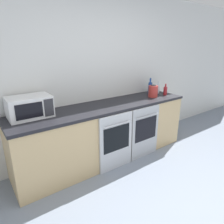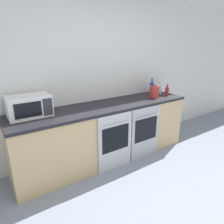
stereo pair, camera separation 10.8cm
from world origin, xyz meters
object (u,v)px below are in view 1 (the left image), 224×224
object	(u,v)px
oven_left	(116,142)
kettle	(153,91)
bottle_blue	(150,88)
microwave	(29,107)
bottle_red	(165,91)
oven_right	(145,132)
bottle_clear	(158,89)

from	to	relation	value
oven_left	kettle	xyz separation A→B (m)	(1.03, 0.29, 0.56)
kettle	bottle_blue	bearing A→B (deg)	56.85
microwave	kettle	bearing A→B (deg)	-5.02
bottle_red	kettle	xyz separation A→B (m)	(-0.29, 0.03, 0.02)
kettle	oven_left	bearing A→B (deg)	-164.41
microwave	bottle_blue	world-z (taller)	bottle_blue
oven_right	kettle	size ratio (longest dim) A/B	4.02
bottle_clear	oven_right	bearing A→B (deg)	-149.61
oven_left	oven_right	xyz separation A→B (m)	(0.58, 0.00, 0.00)
oven_right	bottle_clear	size ratio (longest dim) A/B	3.87
bottle_blue	kettle	distance (m)	0.23
oven_right	bottle_blue	distance (m)	0.94
bottle_blue	bottle_clear	xyz separation A→B (m)	(0.15, -0.06, -0.03)
bottle_red	kettle	distance (m)	0.29
bottle_red	bottle_clear	bearing A→B (deg)	93.02
oven_left	bottle_red	bearing A→B (deg)	10.94
bottle_blue	bottle_red	world-z (taller)	bottle_blue
bottle_clear	kettle	world-z (taller)	bottle_clear
oven_right	microwave	bearing A→B (deg)	163.67
oven_left	microwave	size ratio (longest dim) A/B	1.65
oven_right	bottle_red	size ratio (longest dim) A/B	4.15
oven_left	microwave	bearing A→B (deg)	155.13
bottle_blue	bottle_clear	bearing A→B (deg)	-20.17
bottle_red	oven_right	bearing A→B (deg)	-160.84
oven_left	oven_right	size ratio (longest dim) A/B	1.00
bottle_clear	bottle_red	distance (m)	0.17
microwave	bottle_red	world-z (taller)	microwave
microwave	oven_left	bearing A→B (deg)	-24.87
bottle_clear	kettle	bearing A→B (deg)	-153.81
microwave	bottle_red	bearing A→B (deg)	-5.19
bottle_blue	kettle	bearing A→B (deg)	-123.15
bottle_clear	kettle	size ratio (longest dim) A/B	1.04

